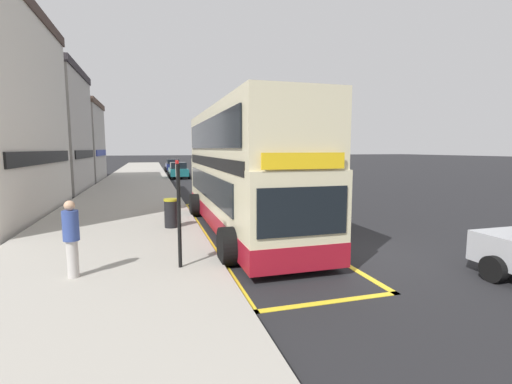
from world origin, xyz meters
TOP-DOWN VIEW (x-y plane):
  - ground_plane at (0.00, 32.00)m, footprint 260.00×260.00m
  - pavement_near at (-7.00, 32.00)m, footprint 6.00×76.00m
  - double_decker_bus at (-2.46, 4.12)m, footprint 3.19×11.11m
  - bus_bay_markings at (-2.40, 4.04)m, footprint 3.20×13.46m
  - bus_stop_sign at (-5.05, 0.01)m, footprint 0.09×0.51m
  - terrace_far at (-14.87, 19.69)m, footprint 9.52×8.53m
  - terrace_annex at (-15.47, 28.78)m, footprint 10.76×7.94m
  - parked_car_teal_across at (2.78, 30.02)m, footprint 2.09×4.20m
  - parked_car_teal_ahead at (-2.98, 28.44)m, footprint 2.09×4.20m
  - parked_car_navy_far at (-2.84, 39.73)m, footprint 2.09×4.20m
  - pedestrian_waiting_near_sign at (-7.38, -0.09)m, footprint 0.34×0.34m
  - litter_bin at (-5.00, 4.53)m, footprint 0.52×0.52m

SIDE VIEW (x-z plane):
  - ground_plane at x=0.00m, z-range 0.00..0.00m
  - bus_bay_markings at x=-2.40m, z-range 0.00..0.01m
  - pavement_near at x=-7.00m, z-range 0.00..0.14m
  - litter_bin at x=-5.00m, z-range 0.14..1.19m
  - parked_car_teal_across at x=2.78m, z-range -0.01..1.61m
  - parked_car_teal_ahead at x=-2.98m, z-range -0.01..1.61m
  - parked_car_navy_far at x=-2.84m, z-range -0.01..1.61m
  - pedestrian_waiting_near_sign at x=-7.38m, z-range 0.22..1.94m
  - bus_stop_sign at x=-5.05m, z-range 0.38..2.95m
  - double_decker_bus at x=-2.46m, z-range -0.14..4.26m
  - terrace_annex at x=-15.47m, z-range -0.44..7.88m
  - terrace_far at x=-14.87m, z-range -0.44..9.06m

